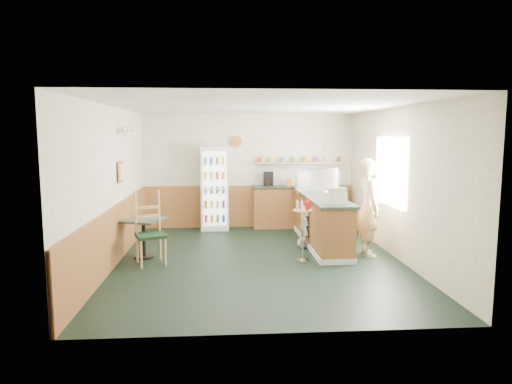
{
  "coord_description": "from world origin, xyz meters",
  "views": [
    {
      "loc": [
        -0.59,
        -7.86,
        2.23
      ],
      "look_at": [
        0.0,
        0.6,
        1.15
      ],
      "focal_mm": 32.0,
      "sensor_mm": 36.0,
      "label": 1
    }
  ],
  "objects": [
    {
      "name": "dog_doorstop",
      "position": [
        0.93,
        0.78,
        0.11
      ],
      "size": [
        0.2,
        0.25,
        0.24
      ],
      "rotation": [
        0.0,
        0.0,
        0.17
      ],
      "color": "gray",
      "rests_on": "ground"
    },
    {
      "name": "room_envelope",
      "position": [
        -0.23,
        0.73,
        1.52
      ],
      "size": [
        5.04,
        6.02,
        2.72
      ],
      "color": "beige",
      "rests_on": "ground"
    },
    {
      "name": "service_counter",
      "position": [
        1.35,
        1.07,
        0.46
      ],
      "size": [
        0.68,
        3.01,
        1.01
      ],
      "color": "#9B5B32",
      "rests_on": "ground"
    },
    {
      "name": "condiment_stand",
      "position": [
        0.77,
        -0.09,
        0.7
      ],
      "size": [
        0.34,
        0.34,
        1.07
      ],
      "rotation": [
        0.0,
        0.0,
        -0.11
      ],
      "color": "silver",
      "rests_on": "ground"
    },
    {
      "name": "display_case",
      "position": [
        1.35,
        1.55,
        1.26
      ],
      "size": [
        0.88,
        0.46,
        0.5
      ],
      "color": "silver",
      "rests_on": "service_counter"
    },
    {
      "name": "cash_register",
      "position": [
        1.35,
        -0.04,
        1.11
      ],
      "size": [
        0.36,
        0.38,
        0.21
      ],
      "primitive_type": "cube",
      "rotation": [
        0.0,
        0.0,
        -0.01
      ],
      "color": "beige",
      "rests_on": "service_counter"
    },
    {
      "name": "cafe_chair",
      "position": [
        -1.86,
        -0.01,
        0.66
      ],
      "size": [
        0.6,
        0.61,
        1.26
      ],
      "rotation": [
        0.0,
        0.0,
        0.35
      ],
      "color": "black",
      "rests_on": "ground"
    },
    {
      "name": "newspaper_rack",
      "position": [
        0.99,
        0.94,
        0.5
      ],
      "size": [
        0.09,
        0.48,
        0.55
      ],
      "color": "black",
      "rests_on": "ground"
    },
    {
      "name": "shopkeeper",
      "position": [
        2.05,
        0.22,
        0.89
      ],
      "size": [
        0.43,
        0.6,
        1.78
      ],
      "primitive_type": "imported",
      "rotation": [
        0.0,
        0.0,
        1.58
      ],
      "color": "tan",
      "rests_on": "ground"
    },
    {
      "name": "cafe_table",
      "position": [
        -2.05,
        0.33,
        0.5
      ],
      "size": [
        0.82,
        0.82,
        0.71
      ],
      "rotation": [
        0.0,
        0.0,
        -0.33
      ],
      "color": "black",
      "rests_on": "ground"
    },
    {
      "name": "drinks_fridge",
      "position": [
        -0.81,
        2.74,
        0.97
      ],
      "size": [
        0.64,
        0.54,
        1.95
      ],
      "color": "silver",
      "rests_on": "ground"
    },
    {
      "name": "back_counter",
      "position": [
        1.19,
        2.8,
        0.55
      ],
      "size": [
        2.24,
        0.42,
        1.69
      ],
      "color": "#9B5B32",
      "rests_on": "ground"
    },
    {
      "name": "ground",
      "position": [
        0.0,
        0.0,
        0.0
      ],
      "size": [
        6.0,
        6.0,
        0.0
      ],
      "primitive_type": "plane",
      "color": "black",
      "rests_on": "ground"
    }
  ]
}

